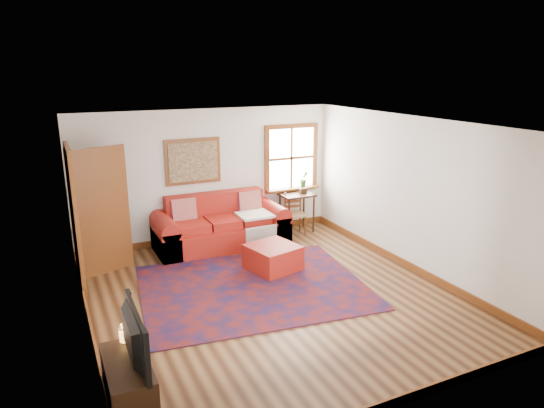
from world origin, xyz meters
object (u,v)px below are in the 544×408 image
red_ottoman (273,258)px  side_table (297,200)px  media_cabinet (129,385)px  ladder_back_chair (294,212)px  red_leather_sofa (221,229)px

red_ottoman → side_table: size_ratio=0.94×
red_ottoman → media_cabinet: (-2.71, -2.45, 0.04)m
side_table → ladder_back_chair: ladder_back_chair is taller
red_leather_sofa → media_cabinet: 4.55m
media_cabinet → ladder_back_chair: bearing=45.2°
side_table → media_cabinet: (-3.99, -4.01, -0.40)m
red_ottoman → side_table: side_table is taller
ladder_back_chair → media_cabinet: bearing=-134.8°
red_leather_sofa → ladder_back_chair: 1.56m
red_leather_sofa → media_cabinet: bearing=-120.8°
media_cabinet → red_ottoman: bearing=42.0°
red_ottoman → ladder_back_chair: (1.18, 1.47, 0.23)m
red_ottoman → ladder_back_chair: ladder_back_chair is taller
red_ottoman → media_cabinet: bearing=-151.7°
red_leather_sofa → side_table: 1.70m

